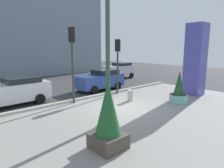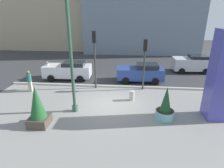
{
  "view_description": "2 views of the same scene",
  "coord_description": "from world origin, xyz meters",
  "px_view_note": "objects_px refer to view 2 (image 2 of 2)",
  "views": [
    {
      "loc": [
        -7.95,
        -7.89,
        3.46
      ],
      "look_at": [
        -0.46,
        0.26,
        1.46
      ],
      "focal_mm": 31.52,
      "sensor_mm": 36.0,
      "label": 1
    },
    {
      "loc": [
        1.25,
        -12.0,
        6.11
      ],
      "look_at": [
        0.18,
        0.03,
        1.48
      ],
      "focal_mm": 30.31,
      "sensor_mm": 36.0,
      "label": 2
    }
  ],
  "objects_px": {
    "concrete_bollard": "(132,96)",
    "traffic_light_corner": "(145,56)",
    "art_pillar_blue": "(222,77)",
    "potted_plant_near_left": "(38,108)",
    "pedestrian_crossing": "(48,69)",
    "potted_plant_curbside": "(165,107)",
    "traffic_light_far_side": "(95,51)",
    "lamp_post": "(71,59)",
    "car_passing_lane": "(192,63)",
    "car_curb_east": "(68,70)",
    "car_far_lane": "(141,72)",
    "pedestrian_on_sidewalk": "(29,80)"
  },
  "relations": [
    {
      "from": "concrete_bollard",
      "to": "traffic_light_corner",
      "type": "bearing_deg",
      "value": 67.01
    },
    {
      "from": "art_pillar_blue",
      "to": "potted_plant_near_left",
      "type": "height_order",
      "value": "art_pillar_blue"
    },
    {
      "from": "concrete_bollard",
      "to": "pedestrian_crossing",
      "type": "relative_size",
      "value": 0.43
    },
    {
      "from": "art_pillar_blue",
      "to": "potted_plant_curbside",
      "type": "relative_size",
      "value": 2.54
    },
    {
      "from": "traffic_light_corner",
      "to": "traffic_light_far_side",
      "type": "relative_size",
      "value": 0.87
    },
    {
      "from": "lamp_post",
      "to": "car_passing_lane",
      "type": "xyz_separation_m",
      "value": [
        10.21,
        9.67,
        -2.55
      ]
    },
    {
      "from": "lamp_post",
      "to": "pedestrian_crossing",
      "type": "height_order",
      "value": "lamp_post"
    },
    {
      "from": "car_curb_east",
      "to": "traffic_light_far_side",
      "type": "bearing_deg",
      "value": -35.15
    },
    {
      "from": "art_pillar_blue",
      "to": "car_curb_east",
      "type": "distance_m",
      "value": 12.82
    },
    {
      "from": "potted_plant_near_left",
      "to": "car_curb_east",
      "type": "height_order",
      "value": "potted_plant_near_left"
    },
    {
      "from": "art_pillar_blue",
      "to": "potted_plant_curbside",
      "type": "bearing_deg",
      "value": -171.26
    },
    {
      "from": "car_far_lane",
      "to": "car_passing_lane",
      "type": "distance_m",
      "value": 6.65
    },
    {
      "from": "lamp_post",
      "to": "potted_plant_curbside",
      "type": "xyz_separation_m",
      "value": [
        5.67,
        -0.44,
        -2.71
      ]
    },
    {
      "from": "potted_plant_curbside",
      "to": "pedestrian_crossing",
      "type": "bearing_deg",
      "value": 146.79
    },
    {
      "from": "car_curb_east",
      "to": "car_far_lane",
      "type": "distance_m",
      "value": 6.9
    },
    {
      "from": "potted_plant_curbside",
      "to": "car_far_lane",
      "type": "xyz_separation_m",
      "value": [
        -1.11,
        6.6,
        0.08
      ]
    },
    {
      "from": "car_far_lane",
      "to": "lamp_post",
      "type": "bearing_deg",
      "value": -126.58
    },
    {
      "from": "car_passing_lane",
      "to": "pedestrian_crossing",
      "type": "bearing_deg",
      "value": -166.15
    },
    {
      "from": "potted_plant_curbside",
      "to": "car_passing_lane",
      "type": "distance_m",
      "value": 11.08
    },
    {
      "from": "lamp_post",
      "to": "traffic_light_far_side",
      "type": "distance_m",
      "value": 4.17
    },
    {
      "from": "car_far_lane",
      "to": "traffic_light_far_side",
      "type": "bearing_deg",
      "value": -152.12
    },
    {
      "from": "potted_plant_near_left",
      "to": "pedestrian_crossing",
      "type": "xyz_separation_m",
      "value": [
        -2.73,
        7.88,
        -0.16
      ]
    },
    {
      "from": "potted_plant_near_left",
      "to": "concrete_bollard",
      "type": "relative_size",
      "value": 3.24
    },
    {
      "from": "car_curb_east",
      "to": "pedestrian_on_sidewalk",
      "type": "distance_m",
      "value": 3.97
    },
    {
      "from": "pedestrian_crossing",
      "to": "pedestrian_on_sidewalk",
      "type": "distance_m",
      "value": 3.21
    },
    {
      "from": "pedestrian_crossing",
      "to": "lamp_post",
      "type": "bearing_deg",
      "value": -54.74
    },
    {
      "from": "lamp_post",
      "to": "concrete_bollard",
      "type": "xyz_separation_m",
      "value": [
        3.72,
        1.96,
        -3.11
      ]
    },
    {
      "from": "art_pillar_blue",
      "to": "car_far_lane",
      "type": "relative_size",
      "value": 1.24
    },
    {
      "from": "potted_plant_curbside",
      "to": "pedestrian_crossing",
      "type": "distance_m",
      "value": 11.93
    },
    {
      "from": "traffic_light_far_side",
      "to": "car_far_lane",
      "type": "bearing_deg",
      "value": 27.88
    },
    {
      "from": "traffic_light_far_side",
      "to": "pedestrian_crossing",
      "type": "bearing_deg",
      "value": 158.23
    },
    {
      "from": "pedestrian_crossing",
      "to": "traffic_light_corner",
      "type": "bearing_deg",
      "value": -12.16
    },
    {
      "from": "pedestrian_crossing",
      "to": "concrete_bollard",
      "type": "bearing_deg",
      "value": -27.2
    },
    {
      "from": "car_passing_lane",
      "to": "potted_plant_near_left",
      "type": "bearing_deg",
      "value": -135.8
    },
    {
      "from": "traffic_light_corner",
      "to": "car_curb_east",
      "type": "xyz_separation_m",
      "value": [
        -6.99,
        2.06,
        -1.96
      ]
    },
    {
      "from": "art_pillar_blue",
      "to": "pedestrian_crossing",
      "type": "relative_size",
      "value": 3.05
    },
    {
      "from": "pedestrian_on_sidewalk",
      "to": "car_passing_lane",
      "type": "bearing_deg",
      "value": 24.78
    },
    {
      "from": "car_passing_lane",
      "to": "pedestrian_crossing",
      "type": "xyz_separation_m",
      "value": [
        -14.51,
        -3.58,
        0.03
      ]
    },
    {
      "from": "concrete_bollard",
      "to": "car_curb_east",
      "type": "distance_m",
      "value": 7.42
    },
    {
      "from": "pedestrian_on_sidewalk",
      "to": "car_curb_east",
      "type": "bearing_deg",
      "value": 57.2
    },
    {
      "from": "car_curb_east",
      "to": "car_far_lane",
      "type": "height_order",
      "value": "car_curb_east"
    },
    {
      "from": "potted_plant_curbside",
      "to": "pedestrian_crossing",
      "type": "relative_size",
      "value": 1.2
    },
    {
      "from": "car_passing_lane",
      "to": "concrete_bollard",
      "type": "bearing_deg",
      "value": -130.12
    },
    {
      "from": "art_pillar_blue",
      "to": "traffic_light_corner",
      "type": "distance_m",
      "value": 5.82
    },
    {
      "from": "car_far_lane",
      "to": "pedestrian_crossing",
      "type": "height_order",
      "value": "pedestrian_crossing"
    },
    {
      "from": "art_pillar_blue",
      "to": "traffic_light_far_side",
      "type": "xyz_separation_m",
      "value": [
        -8.08,
        4.07,
        0.53
      ]
    },
    {
      "from": "art_pillar_blue",
      "to": "pedestrian_crossing",
      "type": "distance_m",
      "value": 14.49
    },
    {
      "from": "potted_plant_near_left",
      "to": "concrete_bollard",
      "type": "height_order",
      "value": "potted_plant_near_left"
    },
    {
      "from": "potted_plant_near_left",
      "to": "potted_plant_curbside",
      "type": "xyz_separation_m",
      "value": [
        7.24,
        1.35,
        -0.35
      ]
    },
    {
      "from": "potted_plant_near_left",
      "to": "car_far_lane",
      "type": "relative_size",
      "value": 0.57
    }
  ]
}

